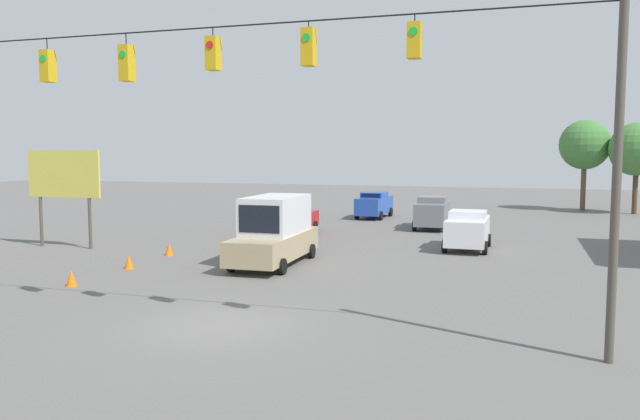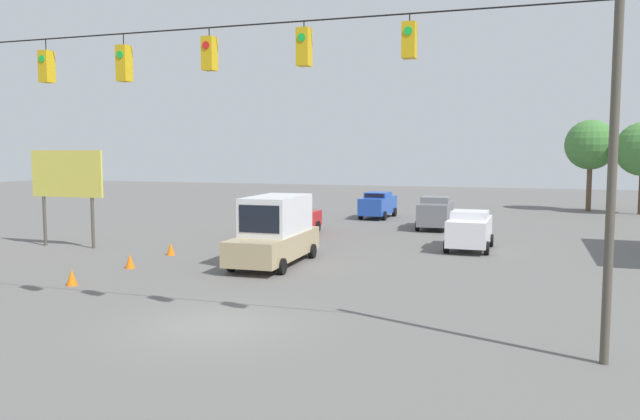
# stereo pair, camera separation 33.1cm
# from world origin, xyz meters

# --- Properties ---
(ground_plane) EXTENTS (140.00, 140.00, 0.00)m
(ground_plane) POSITION_xyz_m (0.00, 0.00, 0.00)
(ground_plane) COLOR #605E5B
(overhead_signal_span) EXTENTS (19.93, 0.38, 8.97)m
(overhead_signal_span) POSITION_xyz_m (0.05, 0.05, 5.75)
(overhead_signal_span) COLOR #4C473D
(overhead_signal_span) RESTS_ON ground_plane
(pickup_truck_red_withflow_far) EXTENTS (2.19, 5.04, 2.12)m
(pickup_truck_red_withflow_far) POSITION_xyz_m (4.69, -18.19, 0.97)
(pickup_truck_red_withflow_far) COLOR red
(pickup_truck_red_withflow_far) RESTS_ON ground_plane
(box_truck_tan_withflow_mid) EXTENTS (2.49, 6.08, 2.90)m
(box_truck_tan_withflow_mid) POSITION_xyz_m (2.02, -9.26, 1.42)
(box_truck_tan_withflow_mid) COLOR tan
(box_truck_tan_withflow_mid) RESTS_ON ground_plane
(sedan_grey_oncoming_deep) EXTENTS (2.11, 4.37, 2.00)m
(sedan_grey_oncoming_deep) POSITION_xyz_m (-2.77, -23.56, 1.04)
(sedan_grey_oncoming_deep) COLOR slate
(sedan_grey_oncoming_deep) RESTS_ON ground_plane
(sedan_white_oncoming_far) EXTENTS (2.12, 4.14, 1.91)m
(sedan_white_oncoming_far) POSITION_xyz_m (-5.50, -15.79, 0.99)
(sedan_white_oncoming_far) COLOR silver
(sedan_white_oncoming_far) RESTS_ON ground_plane
(sedan_blue_withflow_deep) EXTENTS (2.10, 4.48, 1.86)m
(sedan_blue_withflow_deep) POSITION_xyz_m (2.07, -28.69, 0.97)
(sedan_blue_withflow_deep) COLOR #234CB2
(sedan_blue_withflow_deep) RESTS_ON ground_plane
(traffic_cone_nearest) EXTENTS (0.39, 0.39, 0.59)m
(traffic_cone_nearest) POSITION_xyz_m (7.29, -2.96, 0.29)
(traffic_cone_nearest) COLOR orange
(traffic_cone_nearest) RESTS_ON ground_plane
(traffic_cone_second) EXTENTS (0.39, 0.39, 0.59)m
(traffic_cone_second) POSITION_xyz_m (7.31, -6.44, 0.29)
(traffic_cone_second) COLOR orange
(traffic_cone_second) RESTS_ON ground_plane
(traffic_cone_third) EXTENTS (0.39, 0.39, 0.59)m
(traffic_cone_third) POSITION_xyz_m (7.48, -9.80, 0.29)
(traffic_cone_third) COLOR orange
(traffic_cone_third) RESTS_ON ground_plane
(roadside_billboard) EXTENTS (4.19, 0.16, 4.84)m
(roadside_billboard) POSITION_xyz_m (13.70, -10.39, 3.44)
(roadside_billboard) COLOR #4C473D
(roadside_billboard) RESTS_ON ground_plane
(tree_horizon_left) EXTENTS (3.97, 3.97, 7.30)m
(tree_horizon_left) POSITION_xyz_m (-12.82, -39.12, 5.28)
(tree_horizon_left) COLOR brown
(tree_horizon_left) RESTS_ON ground_plane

